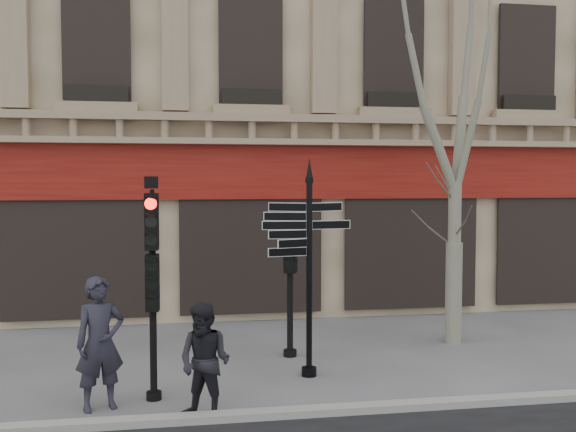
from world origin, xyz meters
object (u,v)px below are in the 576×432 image
traffic_signal_main (152,260)px  plane_tree (457,67)px  fingerpost (309,230)px  pedestrian_b (205,362)px  pedestrian_a (100,343)px  traffic_signal_secondary (290,261)px

traffic_signal_main → plane_tree: bearing=25.1°
fingerpost → traffic_signal_main: size_ratio=1.09×
plane_tree → pedestrian_b: plane_tree is taller
pedestrian_a → pedestrian_b: size_ratio=1.19×
fingerpost → traffic_signal_main: fingerpost is taller
pedestrian_a → pedestrian_b: 1.67m
plane_tree → pedestrian_a: plane_tree is taller
plane_tree → pedestrian_a: size_ratio=4.10×
fingerpost → traffic_signal_secondary: (-0.12, 1.28, -0.69)m
traffic_signal_main → pedestrian_b: traffic_signal_main is taller
traffic_signal_main → traffic_signal_secondary: traffic_signal_main is taller
traffic_signal_main → pedestrian_a: traffic_signal_main is taller
plane_tree → traffic_signal_secondary: bearing=-172.6°
fingerpost → plane_tree: bearing=28.4°
fingerpost → traffic_signal_secondary: 1.46m
fingerpost → traffic_signal_main: bearing=-161.7°
traffic_signal_secondary → traffic_signal_main: bearing=-123.2°
traffic_signal_secondary → pedestrian_b: bearing=-102.6°
fingerpost → pedestrian_b: 3.07m
traffic_signal_secondary → pedestrian_a: 4.11m
traffic_signal_main → pedestrian_a: size_ratio=1.74×
traffic_signal_main → traffic_signal_secondary: 3.26m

